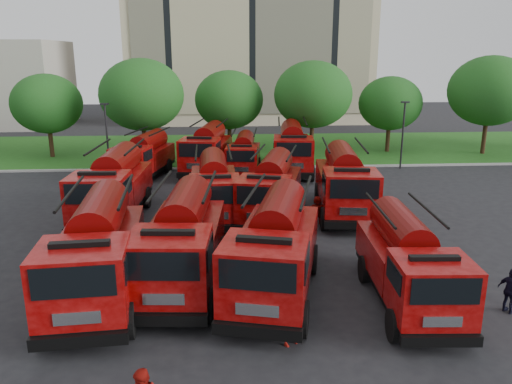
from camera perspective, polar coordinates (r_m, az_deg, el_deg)
ground at (r=21.30m, az=0.68°, el=-8.07°), size 140.00×140.00×0.00m
lawn at (r=46.26m, az=-1.80°, el=4.99°), size 70.00×16.00×0.12m
curb at (r=38.33m, az=-1.37°, el=2.79°), size 70.00×0.30×0.14m
apartment_building at (r=67.60m, az=-0.79°, el=18.92°), size 30.00×14.18×25.00m
tree_1 at (r=45.03m, az=-22.80°, el=9.29°), size 5.71×5.71×6.98m
tree_2 at (r=41.58m, az=-12.93°, el=10.78°), size 6.72×6.72×8.22m
tree_3 at (r=43.62m, az=-3.09°, el=10.47°), size 5.88×5.88×7.19m
tree_4 at (r=42.75m, az=6.52°, el=11.01°), size 6.55×6.55×8.01m
tree_5 at (r=45.53m, az=15.10°, el=9.75°), size 5.46×5.46×6.68m
tree_6 at (r=47.27m, az=25.16°, el=10.42°), size 6.89×6.89×8.42m
lamp_post_0 at (r=38.04m, az=-16.68°, el=6.38°), size 0.60×0.25×5.11m
lamp_post_1 at (r=39.47m, az=16.45°, el=6.71°), size 0.60×0.25×5.11m
fire_truck_0 at (r=18.57m, az=-17.67°, el=-6.48°), size 3.38×8.05×3.58m
fire_truck_1 at (r=18.98m, az=-8.45°, el=-5.52°), size 3.29×7.88×3.50m
fire_truck_2 at (r=18.12m, az=2.20°, el=-6.38°), size 4.40×8.11×3.51m
fire_truck_3 at (r=18.25m, az=17.02°, el=-7.67°), size 2.78×6.88×3.08m
fire_truck_4 at (r=27.30m, az=-15.99°, el=0.68°), size 3.18×8.02×3.60m
fire_truck_5 at (r=26.59m, az=-4.82°, el=0.50°), size 2.85×7.29×3.28m
fire_truck_6 at (r=26.29m, az=1.76°, el=0.41°), size 4.18×7.66×3.31m
fire_truck_7 at (r=27.55m, az=10.08°, el=1.12°), size 3.59×8.03×3.54m
fire_truck_8 at (r=35.93m, az=-12.66°, el=4.00°), size 3.81×7.21×3.12m
fire_truck_9 at (r=36.98m, az=-5.60°, el=4.89°), size 3.89×7.94×3.46m
fire_truck_10 at (r=36.25m, az=-1.42°, el=4.27°), size 2.85×6.51×2.87m
fire_truck_11 at (r=36.95m, az=4.15°, el=5.00°), size 3.50×8.05×3.56m
firefighter_0 at (r=15.91m, az=4.00°, el=-16.93°), size 0.79×0.75×1.75m
firefighter_2 at (r=19.53m, az=26.83°, el=-12.17°), size 0.91×1.08×1.60m
firefighter_3 at (r=21.92m, az=12.89°, el=-7.77°), size 1.22×0.66×1.84m
firefighter_4 at (r=23.32m, az=-18.51°, el=-6.76°), size 0.98×0.95×1.68m
firefighter_5 at (r=26.18m, az=6.94°, el=-3.59°), size 1.46×0.81×1.49m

